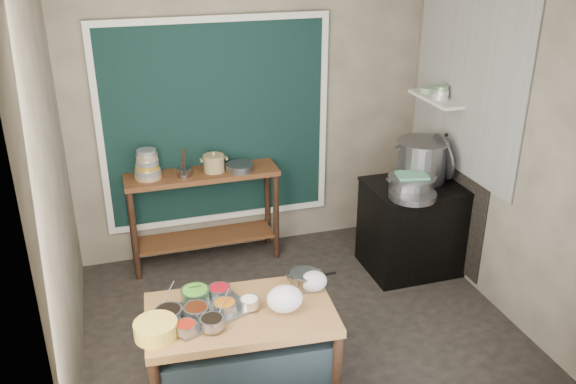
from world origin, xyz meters
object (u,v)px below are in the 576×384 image
object	(u,v)px
utensil_cup	(184,172)
steamer	(411,184)
ceramic_crock	(214,164)
prep_table	(242,356)
saucepan	(304,280)
back_counter	(204,217)
condiment_tray	(206,311)
stove_block	(414,228)
yellow_basin	(156,329)
stock_pot	(421,160)

from	to	relation	value
utensil_cup	steamer	bearing A→B (deg)	-22.05
ceramic_crock	steamer	bearing A→B (deg)	-26.57
prep_table	saucepan	distance (m)	0.68
back_counter	condiment_tray	bearing A→B (deg)	-99.18
condiment_tray	utensil_cup	size ratio (longest dim) A/B	3.79
prep_table	condiment_tray	bearing A→B (deg)	172.92
prep_table	utensil_cup	world-z (taller)	utensil_cup
prep_table	stove_block	xyz separation A→B (m)	(2.00, 1.30, 0.05)
stove_block	condiment_tray	world-z (taller)	stove_block
yellow_basin	utensil_cup	world-z (taller)	utensil_cup
stock_pot	saucepan	bearing A→B (deg)	-141.47
prep_table	yellow_basin	xyz separation A→B (m)	(-0.56, -0.11, 0.43)
back_counter	prep_table	bearing A→B (deg)	-92.82
yellow_basin	steamer	world-z (taller)	steamer
saucepan	ceramic_crock	distance (m)	1.90
utensil_cup	ceramic_crock	size ratio (longest dim) A/B	0.65
utensil_cup	yellow_basin	bearing A→B (deg)	-103.22
steamer	condiment_tray	bearing A→B (deg)	-151.28
prep_table	saucepan	size ratio (longest dim) A/B	5.85
steamer	stove_block	bearing A→B (deg)	40.03
stock_pot	condiment_tray	bearing A→B (deg)	-149.31
back_counter	condiment_tray	world-z (taller)	back_counter
ceramic_crock	back_counter	bearing A→B (deg)	173.74
utensil_cup	steamer	xyz separation A→B (m)	(1.94, -0.79, -0.04)
stock_pot	steamer	size ratio (longest dim) A/B	1.13
condiment_tray	steamer	xyz separation A→B (m)	(2.09, 1.15, 0.19)
yellow_basin	stock_pot	xyz separation A→B (m)	(2.64, 1.52, 0.27)
ceramic_crock	condiment_tray	bearing A→B (deg)	-102.58
saucepan	utensil_cup	xyz separation A→B (m)	(-0.57, 1.83, 0.18)
stock_pot	stove_block	bearing A→B (deg)	-125.05
stove_block	condiment_tray	bearing A→B (deg)	-150.53
saucepan	ceramic_crock	xyz separation A→B (m)	(-0.28, 1.86, 0.21)
ceramic_crock	steamer	world-z (taller)	ceramic_crock
condiment_tray	saucepan	bearing A→B (deg)	8.46
saucepan	utensil_cup	world-z (taller)	utensil_cup
condiment_tray	yellow_basin	bearing A→B (deg)	-155.68
condiment_tray	ceramic_crock	world-z (taller)	ceramic_crock
condiment_tray	saucepan	xyz separation A→B (m)	(0.72, 0.11, 0.05)
stove_block	condiment_tray	distance (m)	2.57
back_counter	utensil_cup	size ratio (longest dim) A/B	10.45
stove_block	saucepan	xyz separation A→B (m)	(-1.50, -1.15, 0.38)
condiment_tray	steamer	size ratio (longest dim) A/B	1.20
yellow_basin	ceramic_crock	world-z (taller)	ceramic_crock
back_counter	stove_block	world-z (taller)	back_counter
ceramic_crock	yellow_basin	bearing A→B (deg)	-110.18
stove_block	condiment_tray	size ratio (longest dim) A/B	1.71
back_counter	stove_block	size ratio (longest dim) A/B	1.61
ceramic_crock	utensil_cup	bearing A→B (deg)	-172.39
utensil_cup	ceramic_crock	xyz separation A→B (m)	(0.29, 0.04, 0.03)
prep_table	steamer	size ratio (longest dim) A/B	2.84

